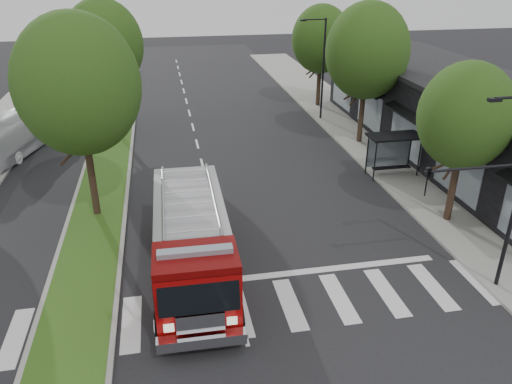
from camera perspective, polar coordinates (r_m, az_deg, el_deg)
The scene contains 14 objects.
ground at distance 21.91m, azimuth -3.22°, elevation -8.53°, with size 140.00×140.00×0.00m, color black.
sidewalk_right at distance 33.94m, azimuth 15.71°, elevation 3.41°, with size 5.00×80.00×0.15m, color gray.
median at distance 38.23m, azimuth -16.04°, elevation 5.83°, with size 3.00×50.00×0.15m.
storefront_row at distance 35.38m, azimuth 22.79°, elevation 7.43°, with size 8.00×30.00×5.00m, color black.
bus_shelter at distance 31.16m, azimuth 15.41°, elevation 5.37°, with size 3.20×1.60×2.61m.
tree_right_near at distance 25.22m, azimuth 22.85°, elevation 7.97°, with size 4.40×4.40×8.05m.
tree_right_mid at distance 35.35m, azimuth 12.60°, elevation 15.45°, with size 5.60×5.60×9.72m.
tree_right_far at distance 44.71m, azimuth 7.45°, elevation 16.93°, with size 5.00×5.00×8.73m.
tree_median_near at distance 24.95m, azimuth -19.69°, elevation 11.43°, with size 5.80×5.80×10.16m.
tree_median_far at distance 38.68m, azimuth -17.00°, elevation 15.78°, with size 5.60×5.60×9.72m.
streetlight_right_near at distance 20.23m, azimuth 26.06°, elevation 0.79°, with size 4.08×0.22×8.00m.
streetlight_right_far at distance 40.83m, azimuth 7.50°, elevation 14.21°, with size 2.11×0.20×8.00m.
fire_engine at distance 20.61m, azimuth -7.36°, elevation -5.68°, with size 3.17×9.92×3.42m.
city_bus at distance 38.07m, azimuth -25.40°, elevation 6.32°, with size 2.30×9.83×2.74m, color silver.
Camera 1 is at (-2.24, -18.08, 12.17)m, focal length 35.00 mm.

